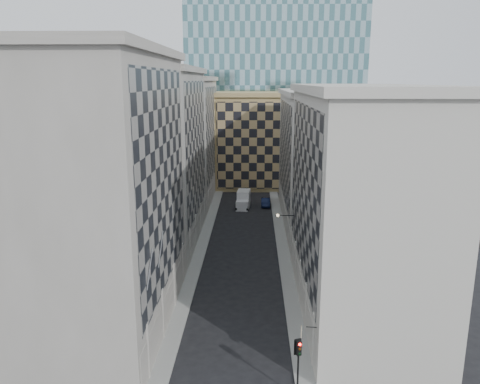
# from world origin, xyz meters

# --- Properties ---
(sidewalk_west) EXTENTS (1.50, 100.00, 0.15)m
(sidewalk_west) POSITION_xyz_m (-5.25, 30.00, 0.07)
(sidewalk_west) COLOR gray
(sidewalk_west) RESTS_ON ground
(sidewalk_east) EXTENTS (1.50, 100.00, 0.15)m
(sidewalk_east) POSITION_xyz_m (5.25, 30.00, 0.07)
(sidewalk_east) COLOR gray
(sidewalk_east) RESTS_ON ground
(bldg_left_a) EXTENTS (10.80, 22.80, 23.70)m
(bldg_left_a) POSITION_xyz_m (-10.88, 11.00, 11.82)
(bldg_left_a) COLOR gray
(bldg_left_a) RESTS_ON ground
(bldg_left_b) EXTENTS (10.80, 22.80, 22.70)m
(bldg_left_b) POSITION_xyz_m (-10.88, 33.00, 11.32)
(bldg_left_b) COLOR gray
(bldg_left_b) RESTS_ON ground
(bldg_left_c) EXTENTS (10.80, 22.80, 21.70)m
(bldg_left_c) POSITION_xyz_m (-10.88, 55.00, 10.83)
(bldg_left_c) COLOR gray
(bldg_left_c) RESTS_ON ground
(bldg_right_a) EXTENTS (10.80, 26.80, 20.70)m
(bldg_right_a) POSITION_xyz_m (10.88, 15.00, 10.32)
(bldg_right_a) COLOR beige
(bldg_right_a) RESTS_ON ground
(bldg_right_b) EXTENTS (10.80, 28.80, 19.70)m
(bldg_right_b) POSITION_xyz_m (10.89, 42.00, 9.85)
(bldg_right_b) COLOR beige
(bldg_right_b) RESTS_ON ground
(tan_block) EXTENTS (16.80, 14.80, 18.80)m
(tan_block) POSITION_xyz_m (2.00, 67.90, 9.44)
(tan_block) COLOR tan
(tan_block) RESTS_ON ground
(church_tower) EXTENTS (7.20, 7.20, 51.50)m
(church_tower) POSITION_xyz_m (0.00, 82.00, 26.95)
(church_tower) COLOR #2F2824
(church_tower) RESTS_ON ground
(flagpoles_left) EXTENTS (0.10, 6.33, 2.33)m
(flagpoles_left) POSITION_xyz_m (-5.90, 6.00, 8.00)
(flagpoles_left) COLOR gray
(flagpoles_left) RESTS_ON ground
(bracket_lamp) EXTENTS (1.98, 0.36, 0.36)m
(bracket_lamp) POSITION_xyz_m (4.38, 24.00, 6.20)
(bracket_lamp) COLOR black
(bracket_lamp) RESTS_ON ground
(traffic_light) EXTENTS (0.50, 0.50, 4.12)m
(traffic_light) POSITION_xyz_m (4.55, 1.12, 3.10)
(traffic_light) COLOR black
(traffic_light) RESTS_ON sidewalk_east
(box_truck) EXTENTS (2.47, 5.26, 2.81)m
(box_truck) POSITION_xyz_m (-0.29, 49.95, 1.22)
(box_truck) COLOR silver
(box_truck) RESTS_ON ground
(dark_car) EXTENTS (1.52, 4.27, 1.40)m
(dark_car) POSITION_xyz_m (3.50, 50.83, 0.70)
(dark_car) COLOR black
(dark_car) RESTS_ON ground
(shop_sign) EXTENTS (1.12, 0.65, 0.72)m
(shop_sign) POSITION_xyz_m (4.97, 3.00, 3.84)
(shop_sign) COLOR black
(shop_sign) RESTS_ON ground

